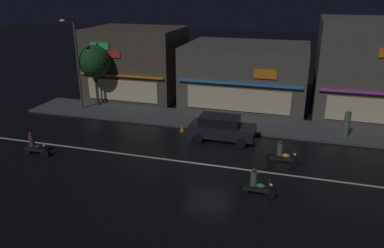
{
  "coord_description": "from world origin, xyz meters",
  "views": [
    {
      "loc": [
        4.49,
        -18.89,
        9.66
      ],
      "look_at": [
        -1.94,
        3.04,
        1.24
      ],
      "focal_mm": 35.05,
      "sensor_mm": 36.0,
      "label": 1
    }
  ],
  "objects": [
    {
      "name": "ground_plane",
      "position": [
        0.0,
        0.0,
        0.0
      ],
      "size": [
        140.0,
        140.0,
        0.0
      ],
      "primitive_type": "plane",
      "color": "black"
    },
    {
      "name": "lane_divider_stripe",
      "position": [
        0.0,
        0.0,
        0.01
      ],
      "size": [
        31.42,
        0.16,
        0.01
      ],
      "primitive_type": "cube",
      "color": "beige",
      "rests_on": "ground"
    },
    {
      "name": "sidewalk_far",
      "position": [
        0.0,
        7.22,
        0.07
      ],
      "size": [
        33.08,
        3.88,
        0.14
      ],
      "primitive_type": "cube",
      "color": "#424447",
      "rests_on": "ground"
    },
    {
      "name": "storefront_left_block",
      "position": [
        0.0,
        12.98,
        2.53
      ],
      "size": [
        10.18,
        7.8,
        5.07
      ],
      "color": "#56514C",
      "rests_on": "ground"
    },
    {
      "name": "storefront_center_block",
      "position": [
        -9.92,
        12.32,
        3.11
      ],
      "size": [
        8.0,
        6.49,
        6.22
      ],
      "color": "#4C443A",
      "rests_on": "ground"
    },
    {
      "name": "storefront_right_block",
      "position": [
        9.92,
        12.86,
        3.69
      ],
      "size": [
        8.41,
        7.56,
        7.39
      ],
      "color": "#56514C",
      "rests_on": "ground"
    },
    {
      "name": "streetlamp_west",
      "position": [
        -12.56,
        6.75,
        4.45
      ],
      "size": [
        0.44,
        1.64,
        7.34
      ],
      "color": "#47494C",
      "rests_on": "sidewalk_far"
    },
    {
      "name": "pedestrian_on_sidewalk",
      "position": [
        7.83,
        6.56,
        1.02
      ],
      "size": [
        0.41,
        0.41,
        1.92
      ],
      "rotation": [
        0.0,
        0.0,
        5.98
      ],
      "color": "#4C664C",
      "rests_on": "sidewalk_far"
    },
    {
      "name": "street_tree",
      "position": [
        -11.83,
        8.25,
        3.86
      ],
      "size": [
        2.62,
        2.62,
        5.05
      ],
      "color": "#473323",
      "rests_on": "sidewalk_far"
    },
    {
      "name": "parked_car_near_kerb",
      "position": [
        -0.13,
        3.89,
        0.87
      ],
      "size": [
        4.3,
        1.98,
        1.67
      ],
      "color": "black",
      "rests_on": "ground"
    },
    {
      "name": "motorcycle_following",
      "position": [
        2.95,
        -2.69,
        0.63
      ],
      "size": [
        1.9,
        0.6,
        1.52
      ],
      "rotation": [
        0.0,
        0.0,
        3.06
      ],
      "color": "black",
      "rests_on": "ground"
    },
    {
      "name": "motorcycle_opposite_lane",
      "position": [
        3.93,
        1.18,
        0.63
      ],
      "size": [
        1.9,
        0.6,
        1.52
      ],
      "rotation": [
        0.0,
        0.0,
        0.12
      ],
      "color": "black",
      "rests_on": "ground"
    },
    {
      "name": "motorcycle_trailing_far",
      "position": [
        -10.47,
        -1.72,
        0.63
      ],
      "size": [
        1.9,
        0.6,
        1.52
      ],
      "rotation": [
        0.0,
        0.0,
        3.19
      ],
      "color": "black",
      "rests_on": "ground"
    },
    {
      "name": "traffic_cone",
      "position": [
        -3.14,
        4.67,
        0.28
      ],
      "size": [
        0.36,
        0.36,
        0.55
      ],
      "primitive_type": "cone",
      "color": "orange",
      "rests_on": "ground"
    }
  ]
}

